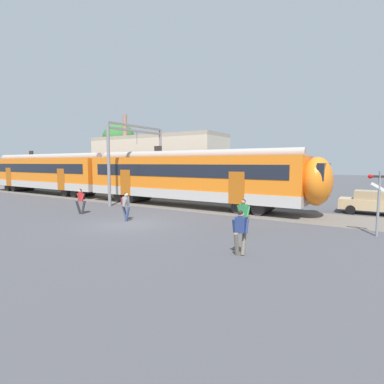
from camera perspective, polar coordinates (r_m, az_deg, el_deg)
ground_plane at (r=17.01m, az=-11.60°, el=-5.95°), size 160.00×160.00×0.00m
track_bed at (r=30.85m, az=-18.49°, el=-0.95°), size 80.00×4.40×0.01m
commuter_train at (r=28.79m, az=-15.51°, el=3.17°), size 38.05×3.07×4.73m
pedestrian_red at (r=21.05m, az=-20.40°, el=-1.25°), size 0.65×0.58×1.67m
pedestrian_grey at (r=17.79m, az=-12.52°, el=-2.23°), size 0.69×0.54×1.67m
pedestrian_green at (r=14.40m, az=9.84°, el=-4.01°), size 0.63×0.59×1.67m
pedestrian_navy at (r=11.07m, az=9.19°, el=-7.04°), size 0.54×0.67×1.67m
parked_car_tan at (r=22.88m, az=31.17°, el=-1.71°), size 4.01×1.78×1.54m
catenary_gantry at (r=26.28m, az=-10.41°, el=7.56°), size 0.24×6.64×6.53m
crossing_signal at (r=16.01m, az=32.07°, el=-0.14°), size 0.96×0.21×3.00m
background_building at (r=34.80m, az=-6.80°, el=5.29°), size 16.24×5.00×9.20m
street_tree_left at (r=41.83m, az=-13.74°, el=9.68°), size 4.35×4.35×8.66m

